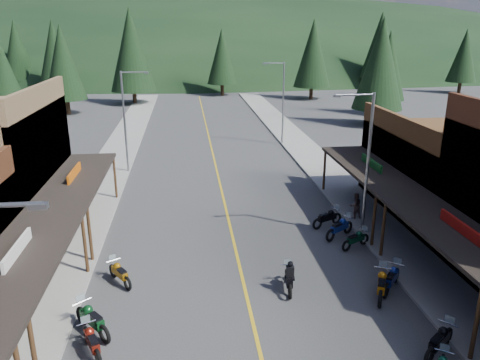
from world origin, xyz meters
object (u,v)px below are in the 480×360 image
object	(u,v)px
bike_west_7	(92,341)
bike_east_11	(340,227)
streetlight_3	(282,99)
pine_9	(388,66)
bike_east_12	(327,217)
pine_5	(380,45)
bike_east_7	(440,340)
bike_east_10	(356,239)
pedestrian_east_b	(355,206)
pine_1	(55,52)
pine_2	(131,50)
pine_8	(4,77)
bike_west_9	(120,272)
pine_4	(313,53)
pine_10	(63,62)
rider_on_bike	(289,278)
bike_west_8	(92,319)
pine_3	(222,56)
streetlight_2	(365,160)
pine_6	(464,56)
shop_east_3	(449,173)
bike_east_8	(382,284)
bike_east_9	(392,278)
pine_11	(380,63)
pine_7	(17,50)
streetlight_1	(126,118)

from	to	relation	value
bike_west_7	bike_east_11	xyz separation A→B (m)	(11.79, 8.49, 0.05)
streetlight_3	pine_9	bearing A→B (deg)	41.34
bike_east_12	streetlight_3	bearing A→B (deg)	150.37
pine_5	bike_east_7	xyz separation A→B (m)	(-27.72, -73.71, -7.39)
bike_east_7	bike_east_10	bearing A→B (deg)	141.83
pine_5	pedestrian_east_b	world-z (taller)	pine_5
pine_1	pine_2	bearing A→B (deg)	-40.60
pine_8	bike_west_9	xyz separation A→B (m)	(16.43, -35.46, -5.40)
pine_4	pine_5	bearing A→B (deg)	36.87
pine_10	rider_on_bike	size ratio (longest dim) A/B	5.63
pine_2	bike_west_8	size ratio (longest dim) A/B	6.01
pine_3	bike_east_10	world-z (taller)	pine_3
streetlight_2	bike_west_7	distance (m)	15.81
streetlight_3	bike_west_8	world-z (taller)	streetlight_3
bike_east_11	pine_1	bearing A→B (deg)	170.38
pine_4	bike_west_7	xyz separation A→B (m)	(-23.92, -60.31, -6.65)
pine_6	bike_east_11	world-z (taller)	pine_6
bike_west_7	bike_west_8	distance (m)	1.26
pedestrian_east_b	bike_east_7	bearing A→B (deg)	71.85
shop_east_3	bike_east_8	size ratio (longest dim) A/B	4.79
pine_3	bike_east_12	xyz separation A→B (m)	(1.63, -56.32, -5.88)
pine_6	pine_8	bearing A→B (deg)	-160.56
pine_6	bike_west_8	bearing A→B (deg)	-129.58
bike_east_10	bike_east_9	bearing A→B (deg)	-26.38
streetlight_2	pine_11	xyz separation A→B (m)	(13.05, 30.00, 2.73)
pine_1	pine_7	world-z (taller)	same
streetlight_1	bike_west_7	size ratio (longest dim) A/B	3.89
pine_1	pine_6	distance (m)	70.26
streetlight_2	bike_east_12	distance (m)	4.41
streetlight_3	pine_6	size ratio (longest dim) A/B	0.73
pine_6	bike_east_7	size ratio (longest dim) A/B	5.19
pine_4	bike_west_8	bearing A→B (deg)	-112.22
bike_west_8	bike_east_9	size ratio (longest dim) A/B	1.07
pine_11	bike_east_11	distance (m)	33.64
pine_5	pine_10	distance (m)	56.48
pine_1	pine_8	bearing A→B (deg)	-86.19
pine_10	bike_west_7	world-z (taller)	pine_10
bike_west_9	pine_2	bearing A→B (deg)	61.55
streetlight_2	pine_2	world-z (taller)	pine_2
bike_west_9	bike_east_8	world-z (taller)	bike_east_8
streetlight_3	bike_east_10	xyz separation A→B (m)	(-0.64, -23.19, -3.92)
bike_east_9	pedestrian_east_b	xyz separation A→B (m)	(1.14, 7.83, 0.32)
bike_east_10	pine_6	bearing A→B (deg)	117.42
pine_10	bike_east_8	xyz separation A→B (m)	(23.74, -47.88, -6.13)
streetlight_3	rider_on_bike	distance (m)	27.61
bike_east_12	bike_west_7	bearing A→B (deg)	-75.04
bike_east_9	pine_3	bearing A→B (deg)	131.52
pine_4	pine_9	distance (m)	16.18
pine_6	pine_11	bearing A→B (deg)	-135.00
streetlight_1	streetlight_2	bearing A→B (deg)	-45.20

